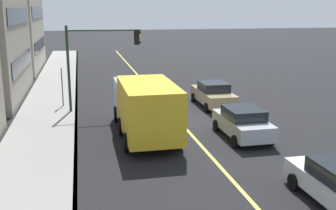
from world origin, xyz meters
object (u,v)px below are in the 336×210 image
at_px(car_tan, 213,94).
at_px(truck_yellow, 145,106).
at_px(traffic_light_mast, 98,53).
at_px(car_silver, 243,122).
at_px(street_sign_post, 62,85).

xyz_separation_m(car_tan, truck_yellow, (-5.35, 5.39, 0.76)).
distance_m(truck_yellow, traffic_light_mast, 6.10).
xyz_separation_m(car_silver, traffic_light_mast, (6.76, 6.69, 2.91)).
distance_m(car_silver, truck_yellow, 4.94).
relative_size(car_silver, truck_yellow, 0.55).
bearing_deg(truck_yellow, car_tan, -45.23).
relative_size(car_silver, traffic_light_mast, 0.77).
relative_size(truck_yellow, street_sign_post, 2.85).
bearing_deg(truck_yellow, street_sign_post, 31.98).
relative_size(car_tan, truck_yellow, 0.61).
height_order(car_tan, traffic_light_mast, traffic_light_mast).
height_order(car_silver, street_sign_post, street_sign_post).
height_order(car_tan, street_sign_post, street_sign_post).
bearing_deg(traffic_light_mast, car_tan, -90.01).
relative_size(car_tan, street_sign_post, 1.75).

